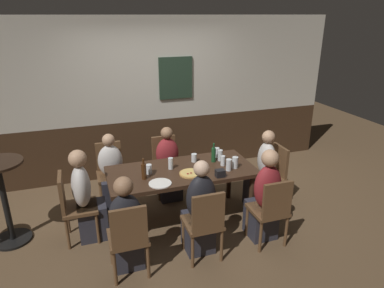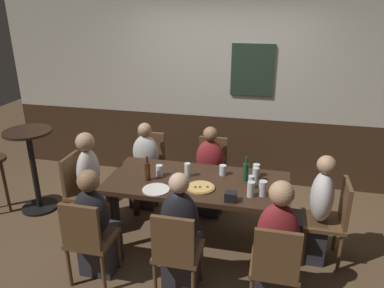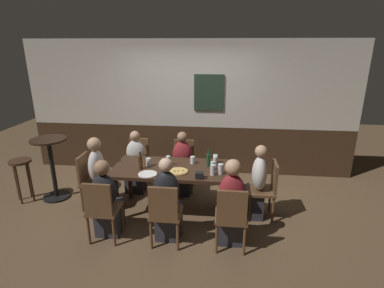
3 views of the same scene
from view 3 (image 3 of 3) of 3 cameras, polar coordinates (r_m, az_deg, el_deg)
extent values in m
plane|color=brown|center=(4.87, -2.97, -12.53)|extent=(12.00, 12.00, 0.00)
cube|color=#3D2819|center=(6.15, -0.62, -0.84)|extent=(6.40, 0.10, 0.95)
cube|color=beige|center=(5.86, -0.66, 11.27)|extent=(6.40, 0.10, 1.65)
cube|color=#233828|center=(5.78, 3.21, 9.68)|extent=(0.56, 0.03, 0.68)
cube|color=#382316|center=(4.54, -3.12, -4.76)|extent=(1.88, 0.86, 0.05)
cylinder|color=#382316|center=(4.60, -14.28, -10.11)|extent=(0.07, 0.07, 0.69)
cylinder|color=#382316|center=(4.34, 7.42, -11.51)|extent=(0.07, 0.07, 0.69)
cylinder|color=#382316|center=(5.19, -11.66, -6.53)|extent=(0.07, 0.07, 0.69)
cylinder|color=#382316|center=(4.96, 7.31, -7.51)|extent=(0.07, 0.07, 0.69)
cube|color=brown|center=(5.01, -17.75, -6.92)|extent=(0.40, 0.40, 0.04)
cube|color=brown|center=(5.00, -19.90, -4.30)|extent=(0.04, 0.36, 0.43)
cylinder|color=brown|center=(5.19, -15.03, -8.54)|extent=(0.04, 0.04, 0.41)
cylinder|color=brown|center=(4.91, -16.44, -10.28)|extent=(0.04, 0.04, 0.41)
cylinder|color=brown|center=(5.32, -18.48, -8.20)|extent=(0.04, 0.04, 0.41)
cylinder|color=brown|center=(5.05, -20.06, -9.87)|extent=(0.04, 0.04, 0.41)
cube|color=brown|center=(5.52, -10.29, -3.94)|extent=(0.40, 0.40, 0.04)
cube|color=brown|center=(5.60, -9.91, -1.02)|extent=(0.36, 0.04, 0.43)
cylinder|color=brown|center=(5.42, -8.91, -6.91)|extent=(0.04, 0.04, 0.41)
cylinder|color=brown|center=(5.51, -12.35, -6.67)|extent=(0.04, 0.04, 0.41)
cylinder|color=brown|center=(5.72, -8.04, -5.48)|extent=(0.04, 0.04, 0.41)
cylinder|color=brown|center=(5.81, -11.31, -5.28)|extent=(0.04, 0.04, 0.41)
cube|color=brown|center=(4.22, -16.18, -11.75)|extent=(0.40, 0.40, 0.04)
cube|color=brown|center=(3.97, -17.46, -10.06)|extent=(0.36, 0.04, 0.43)
cylinder|color=brown|center=(4.53, -17.16, -12.94)|extent=(0.04, 0.04, 0.41)
cylinder|color=brown|center=(4.41, -12.98, -13.44)|extent=(0.04, 0.04, 0.41)
cylinder|color=brown|center=(4.27, -18.97, -15.21)|extent=(0.04, 0.04, 0.41)
cylinder|color=brown|center=(4.15, -14.54, -15.84)|extent=(0.04, 0.04, 0.41)
cube|color=brown|center=(4.00, -4.86, -12.83)|extent=(0.40, 0.40, 0.04)
cube|color=brown|center=(3.73, -5.49, -11.15)|extent=(0.36, 0.04, 0.43)
cylinder|color=brown|center=(4.29, -6.64, -14.07)|extent=(0.04, 0.04, 0.41)
cylinder|color=brown|center=(4.23, -2.00, -14.42)|extent=(0.04, 0.04, 0.41)
cylinder|color=brown|center=(4.01, -7.74, -16.63)|extent=(0.04, 0.04, 0.41)
cylinder|color=brown|center=(3.95, -2.73, -17.06)|extent=(0.04, 0.04, 0.41)
cube|color=brown|center=(3.94, 7.37, -13.45)|extent=(0.40, 0.40, 0.04)
cube|color=brown|center=(3.66, 7.56, -11.80)|extent=(0.36, 0.04, 0.43)
cylinder|color=brown|center=(4.20, 4.81, -14.77)|extent=(0.04, 0.04, 0.41)
cylinder|color=brown|center=(4.21, 9.60, -14.90)|extent=(0.04, 0.04, 0.41)
cylinder|color=brown|center=(3.92, 4.66, -17.48)|extent=(0.04, 0.04, 0.41)
cylinder|color=brown|center=(3.93, 9.86, -17.61)|extent=(0.04, 0.04, 0.41)
cube|color=brown|center=(5.35, -1.74, -4.37)|extent=(0.40, 0.40, 0.04)
cube|color=brown|center=(5.43, -1.50, -1.35)|extent=(0.36, 0.04, 0.43)
cylinder|color=brown|center=(5.27, -0.13, -7.41)|extent=(0.04, 0.04, 0.41)
cylinder|color=brown|center=(5.32, -3.80, -7.22)|extent=(0.04, 0.04, 0.41)
cylinder|color=brown|center=(5.58, 0.26, -5.91)|extent=(0.04, 0.04, 0.41)
cylinder|color=brown|center=(5.62, -3.21, -5.74)|extent=(0.04, 0.04, 0.41)
cube|color=brown|center=(4.64, 12.90, -8.56)|extent=(0.40, 0.40, 0.04)
cube|color=brown|center=(4.57, 15.36, -5.96)|extent=(0.04, 0.36, 0.43)
cylinder|color=brown|center=(4.58, 10.77, -11.99)|extent=(0.04, 0.04, 0.41)
cylinder|color=brown|center=(4.88, 10.49, -9.99)|extent=(0.04, 0.04, 0.41)
cylinder|color=brown|center=(4.63, 15.06, -12.03)|extent=(0.04, 0.04, 0.41)
cylinder|color=brown|center=(4.92, 14.50, -10.04)|extent=(0.04, 0.04, 0.41)
cube|color=#2D2D38|center=(5.05, -16.16, -9.14)|extent=(0.34, 0.32, 0.45)
ellipsoid|color=silver|center=(4.89, -17.64, -3.96)|extent=(0.22, 0.34, 0.52)
sphere|color=tan|center=(4.77, -18.04, -0.02)|extent=(0.21, 0.21, 0.21)
cube|color=#2D2D38|center=(5.49, -10.54, -6.43)|extent=(0.32, 0.34, 0.45)
ellipsoid|color=silver|center=(5.40, -10.55, -1.62)|extent=(0.34, 0.22, 0.46)
sphere|color=tan|center=(5.30, -10.74, 1.52)|extent=(0.17, 0.17, 0.17)
cube|color=#2D2D38|center=(4.43, -15.31, -13.24)|extent=(0.32, 0.34, 0.45)
ellipsoid|color=black|center=(4.14, -16.28, -8.44)|extent=(0.34, 0.22, 0.46)
sphere|color=#936B4C|center=(4.01, -16.69, -4.31)|extent=(0.20, 0.20, 0.20)
cube|color=#2D2D38|center=(4.21, -4.44, -14.32)|extent=(0.32, 0.34, 0.45)
ellipsoid|color=black|center=(3.89, -4.87, -8.81)|extent=(0.34, 0.22, 0.55)
sphere|color=#DBB293|center=(3.74, -5.01, -3.98)|extent=(0.17, 0.17, 0.17)
cube|color=#2D2D38|center=(4.16, 7.23, -14.92)|extent=(0.32, 0.34, 0.45)
ellipsoid|color=maroon|center=(3.83, 7.54, -9.42)|extent=(0.34, 0.22, 0.54)
sphere|color=tan|center=(3.67, 7.77, -4.40)|extent=(0.20, 0.20, 0.20)
cube|color=#2D2D38|center=(5.32, -1.92, -6.94)|extent=(0.32, 0.34, 0.45)
ellipsoid|color=maroon|center=(5.22, -1.83, -1.95)|extent=(0.34, 0.22, 0.47)
sphere|color=#936B4C|center=(5.12, -1.87, 1.36)|extent=(0.18, 0.18, 0.18)
cube|color=#2D2D38|center=(4.72, 11.13, -10.76)|extent=(0.34, 0.32, 0.45)
ellipsoid|color=silver|center=(4.52, 12.64, -5.41)|extent=(0.22, 0.34, 0.52)
sphere|color=tan|center=(4.40, 12.94, -1.36)|extent=(0.18, 0.18, 0.18)
cylinder|color=tan|center=(4.37, -2.58, -5.20)|extent=(0.28, 0.28, 0.02)
cylinder|color=#DBB760|center=(4.37, -2.58, -5.06)|extent=(0.25, 0.25, 0.01)
cylinder|color=maroon|center=(4.36, -1.69, -5.03)|extent=(0.03, 0.03, 0.00)
cylinder|color=maroon|center=(4.35, -2.66, -5.09)|extent=(0.03, 0.03, 0.00)
cylinder|color=maroon|center=(4.34, -3.27, -5.11)|extent=(0.03, 0.03, 0.00)
cylinder|color=silver|center=(4.42, 3.90, -4.17)|extent=(0.06, 0.06, 0.13)
cylinder|color=#B26623|center=(4.42, 3.90, -4.31)|extent=(0.05, 0.05, 0.11)
cylinder|color=silver|center=(4.61, -8.24, -3.41)|extent=(0.07, 0.07, 0.12)
cylinder|color=#331E14|center=(4.62, -8.22, -3.80)|extent=(0.06, 0.06, 0.05)
cylinder|color=silver|center=(4.68, 4.43, -2.85)|extent=(0.08, 0.08, 0.14)
cylinder|color=#331E14|center=(4.69, 4.42, -3.30)|extent=(0.07, 0.07, 0.06)
cylinder|color=silver|center=(4.56, 4.38, -3.32)|extent=(0.07, 0.07, 0.15)
cylinder|color=#C6842D|center=(4.57, 4.38, -3.55)|extent=(0.06, 0.06, 0.11)
cylinder|color=silver|center=(4.26, 3.93, -4.91)|extent=(0.07, 0.07, 0.15)
cylinder|color=silver|center=(4.27, 3.92, -5.35)|extent=(0.06, 0.06, 0.08)
cylinder|color=silver|center=(4.30, 5.41, -4.75)|extent=(0.08, 0.08, 0.15)
cylinder|color=gold|center=(4.31, 5.40, -5.10)|extent=(0.07, 0.07, 0.09)
cylinder|color=silver|center=(4.66, 0.11, -3.04)|extent=(0.07, 0.07, 0.11)
cylinder|color=#B26623|center=(4.67, 0.11, -3.45)|extent=(0.07, 0.07, 0.04)
cylinder|color=silver|center=(4.59, -4.52, -3.17)|extent=(0.06, 0.06, 0.15)
cylinder|color=#C6842D|center=(4.60, -4.51, -3.46)|extent=(0.06, 0.06, 0.10)
cylinder|color=#194723|center=(4.55, 3.12, -3.05)|extent=(0.06, 0.06, 0.19)
cylinder|color=#194723|center=(4.50, 3.15, -1.49)|extent=(0.03, 0.03, 0.07)
cylinder|color=#42230F|center=(4.51, -9.71, -3.49)|extent=(0.06, 0.06, 0.20)
cylinder|color=#42230F|center=(4.46, -9.80, -1.90)|extent=(0.03, 0.03, 0.07)
cylinder|color=white|center=(4.34, -8.40, -5.65)|extent=(0.27, 0.27, 0.01)
cube|color=black|center=(4.16, 1.43, -5.92)|extent=(0.11, 0.09, 0.09)
cylinder|color=black|center=(5.74, -24.15, -9.02)|extent=(0.44, 0.44, 0.03)
cylinder|color=black|center=(5.54, -24.83, -4.30)|extent=(0.07, 0.07, 0.99)
cylinder|color=black|center=(5.38, -25.55, 0.74)|extent=(0.56, 0.56, 0.03)
cylinder|color=#422B1C|center=(5.61, -29.79, -2.87)|extent=(0.34, 0.34, 0.04)
cylinder|color=#422B1C|center=(5.66, -28.14, -6.36)|extent=(0.03, 0.03, 0.68)
cylinder|color=#422B1C|center=(5.83, -28.51, -5.73)|extent=(0.03, 0.03, 0.68)
cylinder|color=#422B1C|center=(5.81, -30.27, -6.11)|extent=(0.03, 0.03, 0.68)
cylinder|color=#422B1C|center=(5.64, -29.96, -6.75)|extent=(0.03, 0.03, 0.68)
camera|label=1|loc=(1.88, -76.17, 8.15)|focal=32.04mm
camera|label=2|loc=(0.76, 7.80, 17.57)|focal=34.62mm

